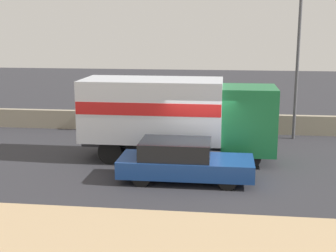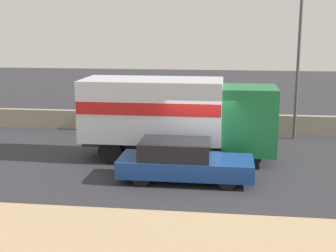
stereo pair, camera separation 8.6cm
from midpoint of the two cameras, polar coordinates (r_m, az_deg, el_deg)
name	(u,v)px [view 2 (the right image)]	position (r m, az deg, el deg)	size (l,w,h in m)	color
ground_plane	(199,174)	(16.47, 3.91, -5.88)	(80.00, 80.00, 0.00)	#2D2D33
stone_wall_backdrop	(208,123)	(22.83, 4.97, 0.39)	(60.00, 0.35, 0.93)	gray
street_lamp	(300,37)	(21.71, 15.87, 10.40)	(0.56, 0.28, 8.08)	#4C4C51
box_truck	(173,113)	(17.86, 0.77, 1.61)	(7.32, 2.46, 3.11)	#196B38
car_hatchback	(183,161)	(15.58, 1.94, -4.29)	(4.45, 1.72, 1.37)	navy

